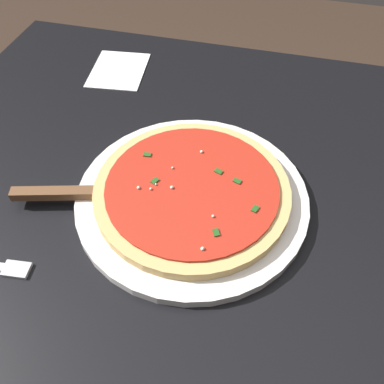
{
  "coord_description": "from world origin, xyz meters",
  "views": [
    {
      "loc": [
        0.13,
        -0.38,
        1.22
      ],
      "look_at": [
        0.03,
        0.01,
        0.75
      ],
      "focal_mm": 38.15,
      "sensor_mm": 36.0,
      "label": 1
    }
  ],
  "objects_px": {
    "pizza": "(192,190)",
    "napkin_loose_left": "(119,70)",
    "pizza_server": "(81,194)",
    "serving_plate": "(192,197)"
  },
  "relations": [
    {
      "from": "pizza",
      "to": "napkin_loose_left",
      "type": "relative_size",
      "value": 2.11
    },
    {
      "from": "pizza",
      "to": "napkin_loose_left",
      "type": "distance_m",
      "value": 0.39
    },
    {
      "from": "pizza_server",
      "to": "napkin_loose_left",
      "type": "xyz_separation_m",
      "value": [
        -0.08,
        0.35,
        -0.02
      ]
    },
    {
      "from": "serving_plate",
      "to": "napkin_loose_left",
      "type": "bearing_deg",
      "value": 127.91
    },
    {
      "from": "pizza_server",
      "to": "napkin_loose_left",
      "type": "distance_m",
      "value": 0.36
    },
    {
      "from": "serving_plate",
      "to": "pizza_server",
      "type": "height_order",
      "value": "pizza_server"
    },
    {
      "from": "serving_plate",
      "to": "napkin_loose_left",
      "type": "height_order",
      "value": "serving_plate"
    },
    {
      "from": "serving_plate",
      "to": "pizza",
      "type": "distance_m",
      "value": 0.02
    },
    {
      "from": "pizza_server",
      "to": "napkin_loose_left",
      "type": "height_order",
      "value": "pizza_server"
    },
    {
      "from": "serving_plate",
      "to": "pizza",
      "type": "bearing_deg",
      "value": -64.26
    }
  ]
}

